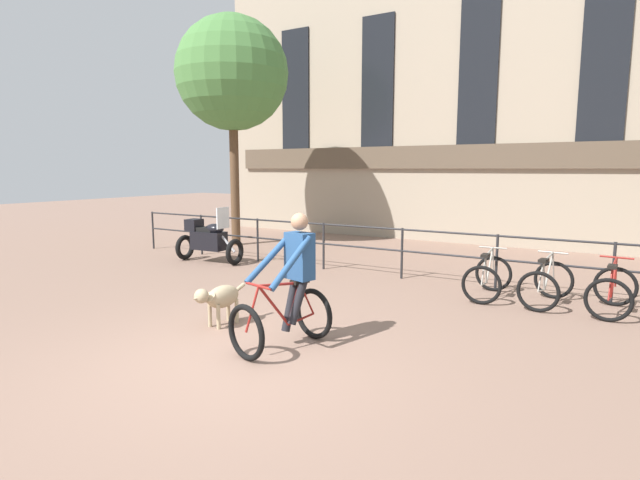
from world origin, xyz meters
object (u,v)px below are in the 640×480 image
parked_motorcycle (208,239)px  parked_bicycle_mid_right (612,291)px  parked_bicycle_mid_left (546,284)px  dog (220,298)px  parked_bicycle_near_lamp (488,278)px  cyclist_with_bike (290,288)px

parked_motorcycle → parked_bicycle_mid_right: bearing=-93.5°
parked_bicycle_mid_right → parked_bicycle_mid_left: bearing=4.0°
dog → parked_bicycle_mid_right: size_ratio=0.85×
parked_bicycle_mid_left → parked_bicycle_mid_right: 0.94m
dog → parked_bicycle_mid_left: (3.86, 3.65, -0.06)m
parked_motorcycle → parked_bicycle_mid_left: bearing=-93.5°
dog → parked_bicycle_mid_left: size_ratio=0.84×
dog → parked_bicycle_mid_right: parked_bicycle_mid_right is taller
dog → parked_motorcycle: (-3.64, 3.58, 0.14)m
parked_bicycle_near_lamp → cyclist_with_bike: bearing=65.6°
parked_motorcycle → cyclist_with_bike: bearing=-130.8°
parked_bicycle_mid_left → parked_bicycle_mid_right: same height
dog → parked_bicycle_mid_left: bearing=48.3°
dog → parked_bicycle_mid_left: parked_bicycle_mid_left is taller
cyclist_with_bike → parked_bicycle_mid_left: (2.53, 3.80, -0.41)m
parked_motorcycle → parked_bicycle_mid_right: 8.45m
parked_motorcycle → parked_bicycle_near_lamp: parked_motorcycle is taller
parked_bicycle_mid_right → dog: bearing=41.2°
dog → parked_bicycle_near_lamp: bearing=56.3°
parked_bicycle_near_lamp → parked_bicycle_mid_right: (1.89, 0.00, 0.00)m
parked_bicycle_near_lamp → dog: bearing=49.7°
parked_bicycle_near_lamp → parked_bicycle_mid_left: size_ratio=0.96×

